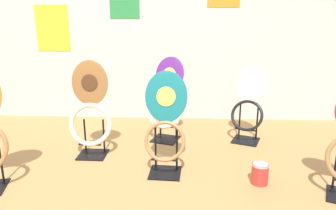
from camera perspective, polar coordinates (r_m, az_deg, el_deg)
wall_back at (r=4.35m, az=-5.52°, el=14.48°), size 8.00×0.07×2.60m
toilet_seat_display_teal_sax at (r=2.86m, az=-0.46°, el=-3.73°), size 0.38×0.31×0.91m
toilet_seat_display_woodgrain at (r=3.30m, az=-13.38°, el=-1.66°), size 0.43×0.29×0.96m
toilet_seat_display_white_plain at (r=3.72m, az=13.86°, el=0.04°), size 0.43×0.42×0.83m
toilet_seat_display_purple_note at (r=3.63m, az=-0.36°, el=0.17°), size 0.49×0.45×0.92m
paint_can at (r=2.91m, az=15.72°, el=-11.34°), size 0.15×0.15×0.18m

